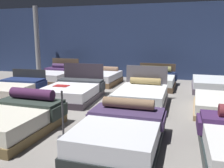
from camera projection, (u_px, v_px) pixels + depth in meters
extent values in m
cube|color=gray|center=(107.00, 102.00, 7.59)|extent=(18.00, 18.00, 0.02)
cube|color=navy|center=(136.00, 42.00, 11.66)|extent=(18.00, 0.06, 3.50)
cube|color=brown|center=(12.00, 128.00, 5.11)|extent=(1.58, 2.06, 0.19)
cube|color=silver|center=(11.00, 118.00, 5.07)|extent=(1.52, 1.99, 0.29)
cube|color=#2C3731|center=(30.00, 102.00, 5.63)|extent=(1.52, 0.71, 0.07)
cube|color=#2C3731|center=(4.00, 106.00, 5.90)|extent=(0.09, 0.67, 0.28)
cube|color=#2C3731|center=(59.00, 112.00, 5.43)|extent=(0.09, 0.67, 0.28)
cylinder|color=#482146|center=(32.00, 94.00, 5.68)|extent=(1.12, 0.28, 0.25)
cube|color=black|center=(119.00, 142.00, 4.48)|extent=(1.51, 2.08, 0.15)
cube|color=silver|center=(119.00, 131.00, 4.44)|extent=(1.45, 2.02, 0.31)
cube|color=#402F54|center=(127.00, 111.00, 4.99)|extent=(1.48, 0.77, 0.06)
cube|color=#402F54|center=(94.00, 114.00, 5.23)|extent=(0.06, 0.76, 0.19)
cube|color=#402F54|center=(164.00, 120.00, 4.80)|extent=(0.06, 0.76, 0.19)
cylinder|color=#81634A|center=(128.00, 103.00, 5.03)|extent=(1.08, 0.22, 0.21)
cube|color=#432655|center=(199.00, 124.00, 4.64)|extent=(0.09, 0.61, 0.24)
cube|color=#2D2E2E|center=(13.00, 94.00, 8.33)|extent=(1.58, 2.17, 0.13)
cube|color=silver|center=(12.00, 88.00, 8.30)|extent=(1.52, 2.10, 0.26)
cube|color=#2D2E2E|center=(29.00, 79.00, 9.27)|extent=(1.39, 0.11, 0.78)
cube|color=navy|center=(23.00, 80.00, 8.89)|extent=(1.50, 0.79, 0.07)
cube|color=navy|center=(6.00, 84.00, 9.10)|extent=(0.10, 0.72, 0.31)
cube|color=navy|center=(42.00, 86.00, 8.75)|extent=(0.10, 0.72, 0.31)
cube|color=#302932|center=(72.00, 97.00, 7.76)|extent=(1.65, 2.16, 0.18)
cube|color=silver|center=(72.00, 90.00, 7.72)|extent=(1.58, 2.10, 0.28)
cube|color=#302932|center=(84.00, 78.00, 8.68)|extent=(1.48, 0.09, 1.06)
cube|color=#2F3237|center=(81.00, 80.00, 8.42)|extent=(1.57, 0.54, 0.07)
cube|color=#2F3237|center=(60.00, 84.00, 8.65)|extent=(0.08, 0.49, 0.28)
cube|color=#2F3237|center=(103.00, 86.00, 8.26)|extent=(0.08, 0.49, 0.28)
cube|color=#544F57|center=(141.00, 102.00, 7.09)|extent=(1.43, 1.96, 0.21)
cube|color=silver|center=(141.00, 94.00, 7.04)|extent=(1.37, 1.90, 0.29)
cube|color=#544F57|center=(146.00, 82.00, 7.92)|extent=(1.34, 0.04, 1.07)
cylinder|color=olive|center=(145.00, 81.00, 7.72)|extent=(0.96, 0.21, 0.21)
cube|color=brown|center=(55.00, 79.00, 11.03)|extent=(1.59, 2.13, 0.16)
cube|color=silver|center=(54.00, 75.00, 10.99)|extent=(1.53, 2.06, 0.27)
cube|color=brown|center=(66.00, 68.00, 11.93)|extent=(1.44, 0.08, 0.94)
cube|color=#3D244C|center=(62.00, 69.00, 11.57)|extent=(1.53, 0.75, 0.09)
cube|color=#3D244C|center=(48.00, 72.00, 11.85)|extent=(0.11, 0.70, 0.32)
cube|color=#3D244C|center=(76.00, 74.00, 11.37)|extent=(0.11, 0.70, 0.32)
cylinder|color=#422B50|center=(63.00, 66.00, 11.63)|extent=(1.04, 0.26, 0.23)
cube|color=brown|center=(101.00, 81.00, 10.41)|extent=(1.52, 2.00, 0.21)
cube|color=silver|center=(101.00, 76.00, 10.36)|extent=(1.45, 1.93, 0.27)
cylinder|color=#8B6952|center=(107.00, 68.00, 10.96)|extent=(1.09, 0.24, 0.19)
cube|color=brown|center=(154.00, 85.00, 9.70)|extent=(1.67, 1.97, 0.20)
cube|color=silver|center=(154.00, 79.00, 9.65)|extent=(1.61, 1.90, 0.27)
cube|color=brown|center=(157.00, 73.00, 10.53)|extent=(1.54, 0.08, 0.86)
cube|color=#172143|center=(156.00, 72.00, 10.28)|extent=(1.62, 0.49, 0.07)
cube|color=#172143|center=(137.00, 75.00, 10.56)|extent=(0.08, 0.46, 0.27)
cube|color=#172143|center=(176.00, 77.00, 10.06)|extent=(0.08, 0.46, 0.27)
cylinder|color=olive|center=(157.00, 69.00, 10.22)|extent=(1.22, 0.26, 0.23)
cube|color=#584D5B|center=(213.00, 88.00, 9.11)|extent=(1.52, 2.06, 0.20)
cube|color=silver|center=(213.00, 82.00, 9.06)|extent=(1.46, 2.00, 0.23)
cylinder|color=#3F3F44|center=(64.00, 137.00, 4.87)|extent=(0.24, 0.24, 0.02)
cylinder|color=#3F3F44|center=(63.00, 115.00, 4.78)|extent=(0.04, 0.04, 0.97)
cube|color=#B21E1E|center=(61.00, 86.00, 4.67)|extent=(0.28, 0.20, 0.01)
cylinder|color=#99999E|center=(37.00, 41.00, 12.37)|extent=(0.25, 0.25, 3.50)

